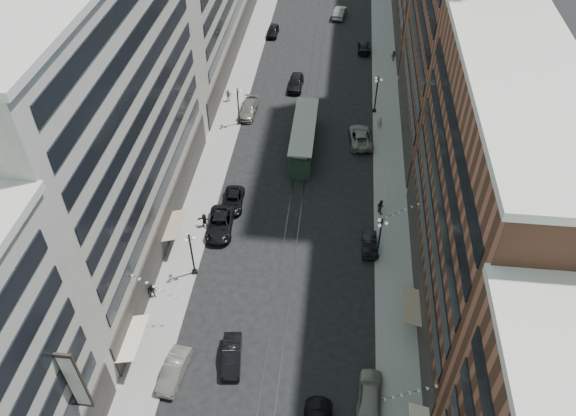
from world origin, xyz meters
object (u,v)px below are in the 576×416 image
at_px(car_12, 364,47).
at_px(pedestrian_9, 394,56).
at_px(car_5, 232,356).
at_px(pedestrian_7, 380,207).
at_px(car_4, 370,394).
at_px(car_2, 220,224).
at_px(car_1, 174,371).
at_px(lamppost_sw_far, 192,253).
at_px(car_13, 296,83).
at_px(car_9, 273,31).
at_px(pedestrian_6, 228,95).
at_px(pedestrian_5, 204,220).
at_px(lamppost_sw_mid, 238,105).
at_px(lamppost_se_mid, 376,93).
at_px(pedestrian_2, 152,291).
at_px(pedestrian_8, 380,122).
at_px(car_10, 369,244).
at_px(car_8, 248,109).
at_px(streetcar, 304,138).
at_px(lamppost_se_far, 380,238).
at_px(car_11, 360,136).
at_px(car_7, 233,200).

bearing_deg(car_12, pedestrian_9, 144.01).
distance_m(car_5, pedestrian_7, 24.50).
bearing_deg(car_4, car_2, -45.12).
distance_m(car_1, car_4, 16.74).
bearing_deg(lamppost_sw_far, car_13, 79.77).
relative_size(car_9, pedestrian_6, 2.52).
distance_m(car_13, pedestrian_5, 31.48).
xyz_separation_m(lamppost_sw_mid, pedestrian_5, (-0.43, -20.19, -2.10)).
bearing_deg(lamppost_se_mid, pedestrian_2, -121.43).
relative_size(pedestrian_5, pedestrian_8, 0.90).
height_order(pedestrian_2, car_10, pedestrian_2).
distance_m(lamppost_se_mid, car_8, 17.90).
relative_size(car_4, pedestrian_8, 2.69).
relative_size(lamppost_sw_mid, car_4, 1.10).
distance_m(car_8, car_12, 26.22).
xyz_separation_m(lamppost_sw_mid, car_4, (17.60, -39.12, -2.24)).
height_order(lamppost_sw_far, car_12, lamppost_sw_far).
bearing_deg(car_12, streetcar, 73.24).
distance_m(car_12, pedestrian_7, 39.51).
height_order(lamppost_se_mid, pedestrian_6, lamppost_se_mid).
height_order(lamppost_se_far, pedestrian_6, lamppost_se_far).
height_order(car_1, car_5, car_1).
relative_size(lamppost_se_far, car_9, 1.21).
height_order(car_2, car_10, car_2).
height_order(car_12, pedestrian_9, pedestrian_9).
height_order(lamppost_se_mid, pedestrian_5, lamppost_se_mid).
height_order(lamppost_sw_far, car_2, lamppost_sw_far).
relative_size(car_13, pedestrian_9, 3.08).
relative_size(car_1, car_12, 0.95).
height_order(lamppost_sw_far, lamppost_se_mid, same).
bearing_deg(lamppost_se_mid, car_12, 94.91).
bearing_deg(lamppost_se_far, car_8, 124.43).
distance_m(car_1, car_13, 49.40).
bearing_deg(pedestrian_2, pedestrian_9, 62.60).
bearing_deg(car_13, pedestrian_6, -151.07).
distance_m(car_8, car_13, 9.80).
height_order(car_1, car_11, car_11).
relative_size(lamppost_sw_mid, pedestrian_2, 3.11).
bearing_deg(car_8, car_2, -86.42).
height_order(car_9, car_11, car_11).
xyz_separation_m(lamppost_se_far, car_9, (-17.27, 50.65, -2.32)).
bearing_deg(lamppost_sw_far, pedestrian_7, 30.24).
distance_m(pedestrian_7, pedestrian_8, 16.93).
relative_size(lamppost_se_far, car_11, 0.90).
xyz_separation_m(car_7, car_8, (-1.27, 19.00, 0.11)).
relative_size(car_2, car_9, 1.29).
xyz_separation_m(car_4, car_11, (-1.12, 36.77, -0.01)).
bearing_deg(pedestrian_6, car_12, -123.67).
height_order(car_13, pedestrian_9, pedestrian_9).
distance_m(car_2, pedestrian_7, 18.02).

